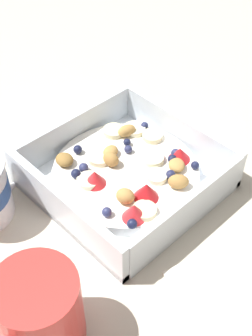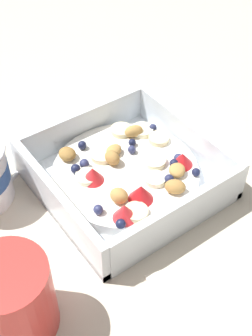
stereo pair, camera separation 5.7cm
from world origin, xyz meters
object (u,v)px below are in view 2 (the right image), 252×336
Objects in this scene: fruit_bowl at (127,174)px; spoon at (45,142)px; coffee_mug at (11,301)px; folded_napkin at (220,305)px.

spoon is (0.13, 0.05, -0.01)m from fruit_bowl.
spoon is at bearing -34.10° from coffee_mug.
spoon is 1.53× the size of coffee_mug.
folded_napkin is (-0.33, -0.02, -0.00)m from spoon.
fruit_bowl is at bearing -65.34° from coffee_mug.
fruit_bowl is 1.31× the size of spoon.
coffee_mug reaches higher than folded_napkin.
fruit_bowl is 2.00× the size of coffee_mug.
coffee_mug is at bearing 59.22° from folded_napkin.
fruit_bowl reaches higher than spoon.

